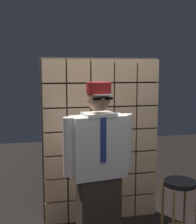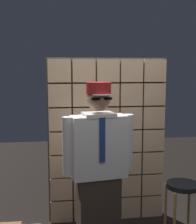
% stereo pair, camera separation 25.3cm
% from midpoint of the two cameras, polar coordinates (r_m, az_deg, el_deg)
% --- Properties ---
extents(glass_block_wall, '(1.51, 0.10, 2.11)m').
position_cam_midpoint_polar(glass_block_wall, '(4.05, -1.12, -5.28)').
color(glass_block_wall, '#E0B78C').
rests_on(glass_block_wall, ground).
extents(standing_person, '(0.73, 0.35, 1.82)m').
position_cam_midpoint_polar(standing_person, '(3.21, -2.17, -10.35)').
color(standing_person, '#382D23').
rests_on(standing_person, ground).
extents(bar_stool, '(0.34, 0.34, 0.77)m').
position_cam_midpoint_polar(bar_stool, '(3.58, 12.49, -14.99)').
color(bar_stool, black).
rests_on(bar_stool, ground).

